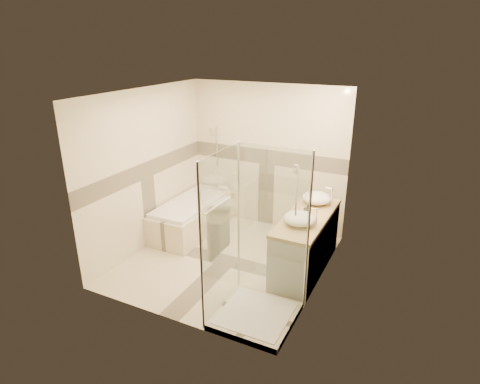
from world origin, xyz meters
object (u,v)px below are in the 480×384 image
at_px(vanity, 306,243).
at_px(vessel_sink_far, 299,218).
at_px(bathtub, 192,214).
at_px(amenity_bottle_a, 304,213).
at_px(shower_enclosure, 250,277).
at_px(vessel_sink_near, 317,198).
at_px(amenity_bottle_b, 308,210).

distance_m(vanity, vessel_sink_far, 0.60).
distance_m(bathtub, amenity_bottle_a, 2.26).
xyz_separation_m(shower_enclosure, vessel_sink_far, (0.27, 0.96, 0.43)).
relative_size(bathtub, vanity, 1.05).
xyz_separation_m(shower_enclosure, vessel_sink_near, (0.27, 1.77, 0.43)).
bearing_deg(bathtub, vessel_sink_far, -17.20).
distance_m(vessel_sink_far, amenity_bottle_a, 0.22).
relative_size(shower_enclosure, vessel_sink_far, 4.82).
bearing_deg(amenity_bottle_a, vessel_sink_far, -90.00).
distance_m(vanity, amenity_bottle_a, 0.51).
bearing_deg(amenity_bottle_b, vanity, -69.74).
height_order(bathtub, amenity_bottle_a, amenity_bottle_a).
bearing_deg(vessel_sink_far, amenity_bottle_a, 90.00).
relative_size(bathtub, vessel_sink_far, 4.01).
bearing_deg(amenity_bottle_a, vanity, 77.57).
bearing_deg(amenity_bottle_b, bathtub, 172.09).
bearing_deg(shower_enclosure, amenity_bottle_b, 78.37).
bearing_deg(bathtub, vanity, -9.25).
height_order(shower_enclosure, amenity_bottle_a, shower_enclosure).
bearing_deg(shower_enclosure, vessel_sink_far, 74.16).
height_order(bathtub, vanity, vanity).
distance_m(vessel_sink_far, amenity_bottle_b, 0.36).
xyz_separation_m(shower_enclosure, amenity_bottle_a, (0.27, 1.18, 0.42)).
distance_m(shower_enclosure, amenity_bottle_b, 1.41).
relative_size(vanity, shower_enclosure, 0.79).
height_order(bathtub, amenity_bottle_b, amenity_bottle_b).
bearing_deg(amenity_bottle_a, amenity_bottle_b, 90.00).
xyz_separation_m(bathtub, shower_enclosure, (1.86, -1.62, 0.20)).
relative_size(bathtub, vessel_sink_near, 3.96).
height_order(vessel_sink_far, amenity_bottle_a, vessel_sink_far).
distance_m(vessel_sink_near, vessel_sink_far, 0.81).
distance_m(shower_enclosure, amenity_bottle_a, 1.28).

